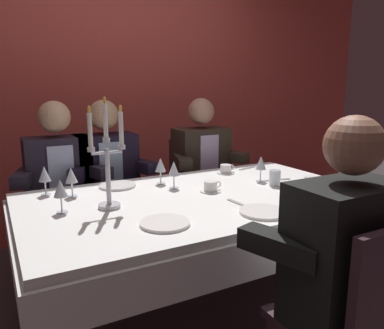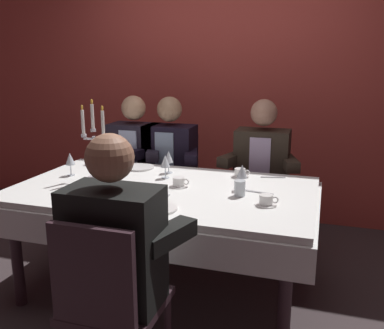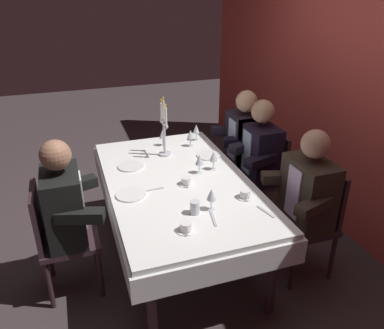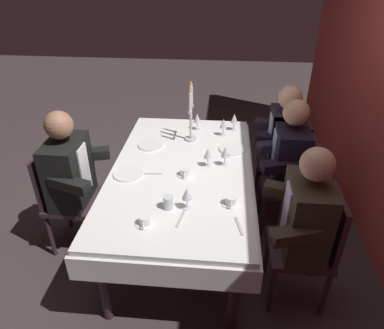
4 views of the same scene
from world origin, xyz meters
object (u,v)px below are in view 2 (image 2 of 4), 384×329
object	(u,v)px
candelabra	(94,148)
dinner_plate_0	(89,195)
seated_diner_0	(135,153)
seated_diner_1	(170,156)
dinner_plate_2	(140,167)
coffee_cup_0	(240,173)
coffee_cup_1	(266,201)
seated_diner_3	(262,162)
coffee_cup_2	(179,183)
wine_glass_0	(169,157)
dinner_plate_1	(157,208)
wine_glass_4	(100,153)
dining_table	(164,205)
wine_glass_2	(93,150)
wine_glass_5	(242,172)
wine_glass_3	(165,162)
water_tumbler_0	(240,188)
seated_diner_2	(113,246)
wine_glass_1	(70,160)

from	to	relation	value
candelabra	dinner_plate_0	distance (m)	0.43
seated_diner_0	seated_diner_1	distance (m)	0.33
dinner_plate_2	coffee_cup_0	distance (m)	0.77
coffee_cup_1	seated_diner_3	xyz separation A→B (m)	(-0.18, 1.04, -0.03)
dinner_plate_0	coffee_cup_2	distance (m)	0.57
coffee_cup_2	coffee_cup_0	bearing A→B (deg)	46.31
wine_glass_0	coffee_cup_0	world-z (taller)	wine_glass_0
dinner_plate_0	dinner_plate_1	size ratio (longest dim) A/B	0.97
candelabra	seated_diner_0	world-z (taller)	candelabra
candelabra	wine_glass_4	distance (m)	0.33
dining_table	wine_glass_2	distance (m)	0.89
dining_table	wine_glass_5	world-z (taller)	wine_glass_5
candelabra	dinner_plate_2	size ratio (longest dim) A/B	2.49
wine_glass_3	water_tumbler_0	bearing A→B (deg)	-22.41
dining_table	seated_diner_2	distance (m)	0.90
candelabra	seated_diner_0	xyz separation A→B (m)	(-0.11, 0.86, -0.22)
wine_glass_1	wine_glass_4	world-z (taller)	same
wine_glass_5	coffee_cup_2	bearing A→B (deg)	-172.39
wine_glass_2	seated_diner_3	size ratio (longest dim) A/B	0.13
dinner_plate_2	seated_diner_3	size ratio (longest dim) A/B	0.18
wine_glass_4	seated_diner_0	world-z (taller)	seated_diner_0
wine_glass_3	coffee_cup_2	size ratio (longest dim) A/B	1.24
wine_glass_1	seated_diner_3	world-z (taller)	seated_diner_3
dining_table	wine_glass_0	xyz separation A→B (m)	(-0.09, 0.34, 0.23)
dining_table	wine_glass_2	xyz separation A→B (m)	(-0.75, 0.42, 0.23)
dinner_plate_1	wine_glass_5	distance (m)	0.63
seated_diner_0	wine_glass_4	bearing A→B (deg)	-91.76
coffee_cup_2	wine_glass_3	bearing A→B (deg)	133.63
dinner_plate_0	water_tumbler_0	xyz separation A→B (m)	(0.86, 0.29, 0.04)
wine_glass_2	coffee_cup_0	xyz separation A→B (m)	(1.17, -0.03, -0.09)
dinner_plate_1	seated_diner_3	size ratio (longest dim) A/B	0.19
coffee_cup_2	seated_diner_0	bearing A→B (deg)	129.77
dinner_plate_0	dinner_plate_1	xyz separation A→B (m)	(0.48, -0.09, 0.00)
wine_glass_3	seated_diner_3	distance (m)	0.89
coffee_cup_0	seated_diner_0	size ratio (longest dim) A/B	0.11
dinner_plate_0	seated_diner_3	world-z (taller)	seated_diner_3
wine_glass_0	seated_diner_2	world-z (taller)	seated_diner_2
wine_glass_0	wine_glass_4	distance (m)	0.54
seated_diner_1	wine_glass_2	bearing A→B (deg)	-135.17
wine_glass_0	water_tumbler_0	world-z (taller)	wine_glass_0
candelabra	dinner_plate_0	world-z (taller)	candelabra
seated_diner_0	coffee_cup_0	bearing A→B (deg)	-25.70
wine_glass_0	seated_diner_2	distance (m)	1.25
dinner_plate_2	wine_glass_0	distance (m)	0.29
dining_table	wine_glass_2	bearing A→B (deg)	150.96
candelabra	wine_glass_1	xyz separation A→B (m)	(-0.22, 0.04, -0.10)
dining_table	seated_diner_1	distance (m)	0.94
dinner_plate_2	wine_glass_3	bearing A→B (deg)	-34.44
wine_glass_2	seated_diner_0	world-z (taller)	seated_diner_0
candelabra	seated_diner_3	bearing A→B (deg)	40.36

